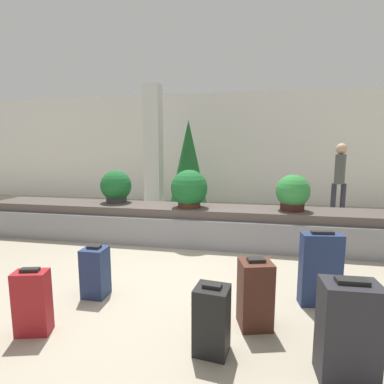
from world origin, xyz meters
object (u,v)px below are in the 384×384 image
(traveler_0, at_px, (340,174))
(decorated_tree, at_px, (188,164))
(pillar, at_px, (153,149))
(potted_plant_0, at_px, (293,193))
(suitcase_3, at_px, (255,294))
(potted_plant_2, at_px, (116,187))
(suitcase_0, at_px, (212,320))
(suitcase_5, at_px, (348,332))
(potted_plant_1, at_px, (189,189))
(suitcase_4, at_px, (320,270))
(suitcase_1, at_px, (32,302))
(suitcase_2, at_px, (95,272))

(traveler_0, height_order, decorated_tree, decorated_tree)
(traveler_0, bearing_deg, pillar, 108.33)
(potted_plant_0, bearing_deg, suitcase_3, -104.32)
(pillar, bearing_deg, suitcase_3, -62.44)
(potted_plant_2, bearing_deg, suitcase_0, -53.65)
(pillar, distance_m, decorated_tree, 1.16)
(suitcase_5, xyz_separation_m, decorated_tree, (-2.16, 5.03, 0.87))
(suitcase_3, xyz_separation_m, potted_plant_2, (-2.49, 2.51, 0.59))
(potted_plant_1, xyz_separation_m, decorated_tree, (-0.47, 2.21, 0.30))
(suitcase_4, bearing_deg, decorated_tree, 111.38)
(pillar, distance_m, suitcase_1, 5.58)
(suitcase_3, bearing_deg, pillar, 102.68)
(pillar, bearing_deg, suitcase_5, -59.72)
(suitcase_3, relative_size, suitcase_4, 0.82)
(decorated_tree, bearing_deg, traveler_0, 1.23)
(potted_plant_2, relative_size, traveler_0, 0.34)
(suitcase_0, relative_size, suitcase_1, 0.96)
(suitcase_1, relative_size, decorated_tree, 0.26)
(suitcase_4, height_order, decorated_tree, decorated_tree)
(suitcase_4, bearing_deg, pillar, 118.69)
(traveler_0, bearing_deg, potted_plant_0, 172.49)
(suitcase_3, height_order, potted_plant_0, potted_plant_0)
(suitcase_1, height_order, decorated_tree, decorated_tree)
(suitcase_2, bearing_deg, decorated_tree, 87.06)
(suitcase_5, height_order, decorated_tree, decorated_tree)
(suitcase_5, bearing_deg, suitcase_3, 136.94)
(suitcase_4, bearing_deg, traveler_0, 65.62)
(potted_plant_1, relative_size, decorated_tree, 0.28)
(suitcase_1, height_order, suitcase_5, suitcase_5)
(potted_plant_0, bearing_deg, traveler_0, 59.89)
(traveler_0, bearing_deg, suitcase_1, 165.82)
(suitcase_4, distance_m, traveler_0, 4.29)
(suitcase_3, bearing_deg, potted_plant_1, 100.23)
(suitcase_1, height_order, traveler_0, traveler_0)
(decorated_tree, bearing_deg, suitcase_4, -61.11)
(traveler_0, xyz_separation_m, decorated_tree, (-3.43, -0.07, 0.19))
(suitcase_3, distance_m, traveler_0, 5.00)
(suitcase_5, distance_m, potted_plant_0, 2.94)
(suitcase_3, height_order, suitcase_4, suitcase_4)
(suitcase_5, xyz_separation_m, potted_plant_2, (-3.11, 3.04, 0.54))
(suitcase_5, height_order, potted_plant_1, potted_plant_1)
(suitcase_1, relative_size, traveler_0, 0.35)
(potted_plant_0, height_order, potted_plant_2, potted_plant_2)
(suitcase_4, bearing_deg, suitcase_1, -166.24)
(suitcase_4, distance_m, suitcase_5, 1.04)
(traveler_0, bearing_deg, suitcase_5, -171.40)
(potted_plant_2, bearing_deg, suitcase_1, -78.55)
(suitcase_1, xyz_separation_m, potted_plant_0, (2.49, 2.84, 0.61))
(suitcase_4, relative_size, suitcase_5, 1.06)
(suitcase_3, relative_size, traveler_0, 0.38)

